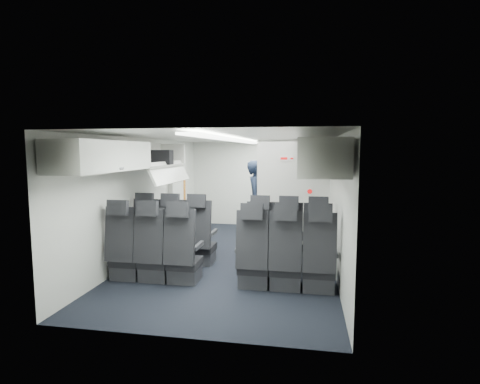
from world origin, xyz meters
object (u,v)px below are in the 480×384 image
(carry_on_bag, at_px, (160,157))
(galley_unit, at_px, (294,191))
(seat_row_front, at_px, (230,242))
(flight_attendant, at_px, (256,200))
(boarding_door, at_px, (178,194))
(seat_row_mid, at_px, (218,258))

(carry_on_bag, bearing_deg, galley_unit, 44.59)
(seat_row_front, relative_size, galley_unit, 1.75)
(galley_unit, xyz_separation_m, carry_on_bag, (-2.32, -2.86, 0.86))
(seat_row_front, height_order, carry_on_bag, carry_on_bag)
(seat_row_front, xyz_separation_m, flight_attendant, (0.17, 1.99, 0.46))
(seat_row_front, distance_m, carry_on_bag, 2.01)
(carry_on_bag, bearing_deg, boarding_door, 92.71)
(carry_on_bag, bearing_deg, flight_attendant, 39.53)
(seat_row_mid, xyz_separation_m, boarding_door, (-1.64, 2.99, 0.55))
(seat_row_mid, height_order, carry_on_bag, carry_on_bag)
(seat_row_front, distance_m, flight_attendant, 2.05)
(flight_attendant, bearing_deg, carry_on_bag, 139.33)
(boarding_door, relative_size, carry_on_bag, 4.28)
(galley_unit, height_order, carry_on_bag, carry_on_bag)
(galley_unit, height_order, flight_attendant, galley_unit)
(flight_attendant, bearing_deg, galley_unit, -28.04)
(seat_row_mid, height_order, galley_unit, galley_unit)
(seat_row_front, relative_size, boarding_door, 1.79)
(galley_unit, relative_size, carry_on_bag, 4.37)
(seat_row_front, height_order, galley_unit, galley_unit)
(seat_row_mid, distance_m, boarding_door, 3.45)
(seat_row_mid, relative_size, galley_unit, 1.75)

